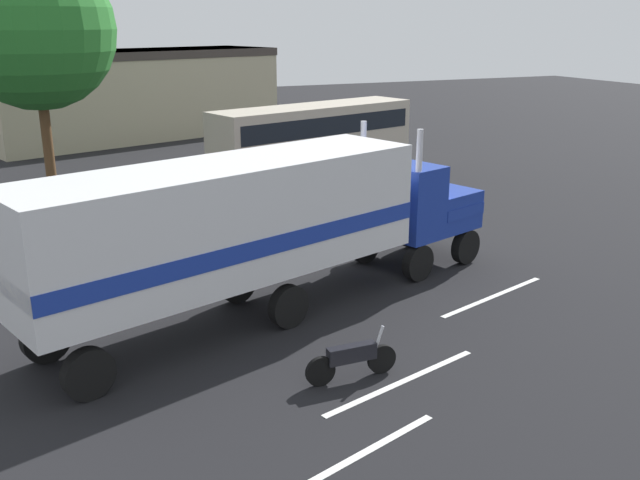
{
  "coord_description": "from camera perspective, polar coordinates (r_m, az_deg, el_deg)",
  "views": [
    {
      "loc": [
        -10.52,
        -18.21,
        7.38
      ],
      "look_at": [
        -3.04,
        -1.35,
        1.6
      ],
      "focal_mm": 39.45,
      "sensor_mm": 36.0,
      "label": 1
    }
  ],
  "objects": [
    {
      "name": "ground_plane",
      "position": [
        22.28,
        5.74,
        -2.03
      ],
      "size": [
        120.0,
        120.0,
        0.0
      ],
      "primitive_type": "plane",
      "color": "black"
    },
    {
      "name": "parked_bus",
      "position": [
        35.13,
        -0.51,
        8.71
      ],
      "size": [
        11.28,
        5.5,
        3.4
      ],
      "color": "#BFB29E",
      "rests_on": "ground_plane"
    },
    {
      "name": "tree_left",
      "position": [
        32.63,
        -22.16,
        15.53
      ],
      "size": [
        6.67,
        6.67,
        10.36
      ],
      "color": "brown",
      "rests_on": "ground_plane"
    },
    {
      "name": "lane_stripe_far",
      "position": [
        12.89,
        2.3,
        -17.53
      ],
      "size": [
        4.24,
        1.5,
        0.01
      ],
      "primitive_type": "cube",
      "rotation": [
        0.0,
        0.0,
        0.31
      ],
      "color": "silver",
      "rests_on": "ground_plane"
    },
    {
      "name": "lane_stripe_near",
      "position": [
        20.26,
        13.88,
        -4.48
      ],
      "size": [
        4.25,
        1.45,
        0.01
      ],
      "primitive_type": "cube",
      "rotation": [
        0.0,
        0.0,
        0.3
      ],
      "color": "silver",
      "rests_on": "ground_plane"
    },
    {
      "name": "parked_car",
      "position": [
        25.66,
        -11.29,
        2.22
      ],
      "size": [
        4.72,
        3.69,
        1.57
      ],
      "color": "maroon",
      "rests_on": "ground_plane"
    },
    {
      "name": "lane_stripe_mid",
      "position": [
        15.4,
        6.71,
        -11.35
      ],
      "size": [
        4.28,
        1.34,
        0.01
      ],
      "primitive_type": "cube",
      "rotation": [
        0.0,
        0.0,
        0.27
      ],
      "color": "silver",
      "rests_on": "ground_plane"
    },
    {
      "name": "motorcycle",
      "position": [
        15.21,
        2.62,
        -9.59
      ],
      "size": [
        2.11,
        0.26,
        1.12
      ],
      "color": "black",
      "rests_on": "ground_plane"
    },
    {
      "name": "person_bystander",
      "position": [
        20.34,
        -11.62,
        -1.56
      ],
      "size": [
        0.43,
        0.48,
        1.63
      ],
      "color": "black",
      "rests_on": "ground_plane"
    },
    {
      "name": "building_backdrop",
      "position": [
        48.01,
        -14.86,
        11.6
      ],
      "size": [
        19.93,
        11.68,
        5.56
      ],
      "color": "#B7AD8C",
      "rests_on": "ground_plane"
    },
    {
      "name": "semi_truck",
      "position": [
        17.88,
        -4.63,
        1.59
      ],
      "size": [
        14.22,
        6.83,
        4.5
      ],
      "color": "#193399",
      "rests_on": "ground_plane"
    }
  ]
}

